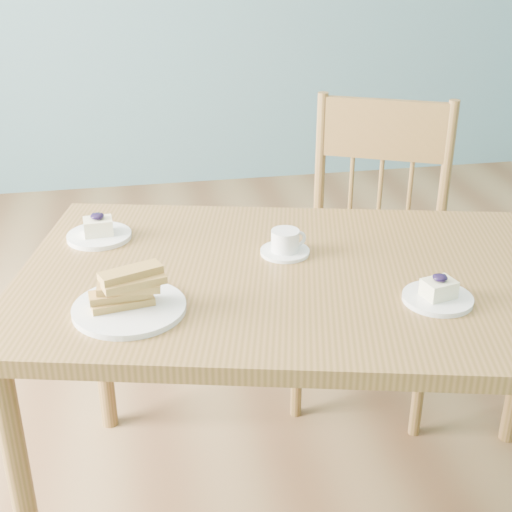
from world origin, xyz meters
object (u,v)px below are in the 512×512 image
(cheesecake_plate_near, at_px, (438,294))
(dining_table, at_px, (316,300))
(cheesecake_plate_far, at_px, (99,232))
(biscotti_plate, at_px, (128,299))
(dining_chair, at_px, (372,255))
(coffee_cup, at_px, (286,244))

(cheesecake_plate_near, bearing_deg, dining_table, 140.95)
(dining_table, distance_m, cheesecake_plate_near, 0.30)
(cheesecake_plate_far, bearing_deg, dining_table, -30.10)
(cheesecake_plate_near, distance_m, cheesecake_plate_far, 0.87)
(dining_table, distance_m, cheesecake_plate_far, 0.59)
(dining_table, height_order, biscotti_plate, biscotti_plate)
(dining_table, height_order, dining_chair, dining_chair)
(cheesecake_plate_near, relative_size, coffee_cup, 1.25)
(dining_table, bearing_deg, biscotti_plate, -153.30)
(coffee_cup, bearing_deg, biscotti_plate, -157.73)
(coffee_cup, bearing_deg, dining_table, -73.35)
(cheesecake_plate_far, bearing_deg, cheesecake_plate_near, -33.05)
(dining_chair, bearing_deg, coffee_cup, -107.21)
(coffee_cup, relative_size, biscotti_plate, 0.51)
(cheesecake_plate_near, relative_size, cheesecake_plate_far, 0.92)
(dining_chair, relative_size, coffee_cup, 8.11)
(dining_table, xyz_separation_m, coffee_cup, (-0.05, 0.11, 0.10))
(dining_chair, xyz_separation_m, cheesecake_plate_far, (-0.85, -0.25, 0.26))
(dining_chair, distance_m, biscotti_plate, 1.05)
(dining_chair, xyz_separation_m, coffee_cup, (-0.39, -0.43, 0.27))
(cheesecake_plate_near, bearing_deg, cheesecake_plate_far, 146.95)
(dining_table, bearing_deg, cheesecake_plate_far, 163.70)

